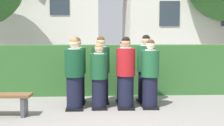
{
  "coord_description": "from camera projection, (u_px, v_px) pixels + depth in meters",
  "views": [
    {
      "loc": [
        -0.38,
        -6.87,
        1.72
      ],
      "look_at": [
        0.0,
        0.3,
        1.05
      ],
      "focal_mm": 47.64,
      "sensor_mm": 36.0,
      "label": 1
    }
  ],
  "objects": [
    {
      "name": "student_front_row_0",
      "position": [
        74.0,
        75.0,
        6.86
      ],
      "size": [
        0.43,
        0.48,
        1.67
      ],
      "color": "black",
      "rests_on": "ground"
    },
    {
      "name": "student_in_red_blazer",
      "position": [
        126.0,
        74.0,
        6.95
      ],
      "size": [
        0.44,
        0.49,
        1.69
      ],
      "color": "black",
      "rests_on": "ground"
    },
    {
      "name": "ground_plane",
      "position": [
        113.0,
        108.0,
        7.01
      ],
      "size": [
        60.0,
        60.0,
        0.0
      ],
      "primitive_type": "plane",
      "color": "gray"
    },
    {
      "name": "student_front_row_3",
      "position": [
        150.0,
        76.0,
        6.99
      ],
      "size": [
        0.42,
        0.51,
        1.63
      ],
      "color": "black",
      "rests_on": "ground"
    },
    {
      "name": "student_rear_row_0",
      "position": [
        77.0,
        72.0,
        7.45
      ],
      "size": [
        0.44,
        0.5,
        1.68
      ],
      "color": "black",
      "rests_on": "ground"
    },
    {
      "name": "student_rear_row_1",
      "position": [
        101.0,
        71.0,
        7.5
      ],
      "size": [
        0.44,
        0.53,
        1.7
      ],
      "color": "black",
      "rests_on": "ground"
    },
    {
      "name": "hedge",
      "position": [
        109.0,
        69.0,
        8.72
      ],
      "size": [
        7.0,
        0.7,
        1.44
      ],
      "color": "#33662D",
      "rests_on": "ground"
    },
    {
      "name": "school_building_annex",
      "position": [
        187.0,
        7.0,
        15.24
      ],
      "size": [
        6.65,
        4.37,
        6.21
      ],
      "color": "silver",
      "rests_on": "ground"
    },
    {
      "name": "student_front_row_1",
      "position": [
        99.0,
        78.0,
        6.94
      ],
      "size": [
        0.4,
        0.45,
        1.54
      ],
      "color": "black",
      "rests_on": "ground"
    },
    {
      "name": "student_rear_row_3",
      "position": [
        146.0,
        70.0,
        7.6
      ],
      "size": [
        0.45,
        0.53,
        1.74
      ],
      "color": "black",
      "rests_on": "ground"
    },
    {
      "name": "student_rear_row_2",
      "position": [
        124.0,
        73.0,
        7.54
      ],
      "size": [
        0.42,
        0.49,
        1.6
      ],
      "color": "black",
      "rests_on": "ground"
    }
  ]
}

